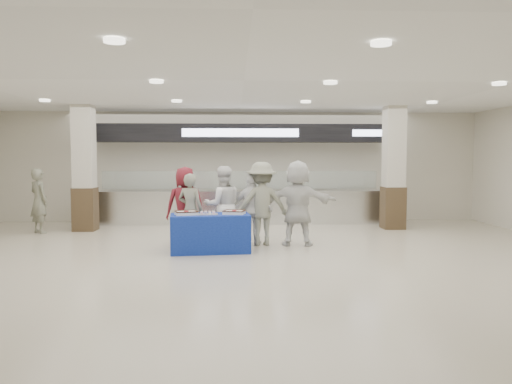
{
  "coord_description": "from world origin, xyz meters",
  "views": [
    {
      "loc": [
        -0.17,
        -8.7,
        1.88
      ],
      "look_at": [
        0.27,
        1.6,
        1.16
      ],
      "focal_mm": 35.0,
      "sensor_mm": 36.0,
      "label": 1
    }
  ],
  "objects_px": {
    "display_table": "(210,233)",
    "civilian_maroon": "(185,205)",
    "chef_short": "(252,209)",
    "sheet_cake_right": "(234,212)",
    "cupcake_tray": "(208,213)",
    "soldier_b": "(262,204)",
    "soldier_bg": "(39,201)",
    "sheet_cake_left": "(186,212)",
    "chef_tall": "(223,205)",
    "soldier_a": "(190,210)",
    "civilian_white": "(298,203)"
  },
  "relations": [
    {
      "from": "sheet_cake_right",
      "to": "civilian_white",
      "type": "bearing_deg",
      "value": 24.53
    },
    {
      "from": "sheet_cake_left",
      "to": "sheet_cake_right",
      "type": "relative_size",
      "value": 1.04
    },
    {
      "from": "display_table",
      "to": "chef_short",
      "type": "relative_size",
      "value": 1.01
    },
    {
      "from": "cupcake_tray",
      "to": "soldier_a",
      "type": "distance_m",
      "value": 0.79
    },
    {
      "from": "display_table",
      "to": "chef_tall",
      "type": "height_order",
      "value": "chef_tall"
    },
    {
      "from": "sheet_cake_left",
      "to": "soldier_b",
      "type": "height_order",
      "value": "soldier_b"
    },
    {
      "from": "soldier_b",
      "to": "civilian_white",
      "type": "bearing_deg",
      "value": 168.04
    },
    {
      "from": "chef_tall",
      "to": "civilian_white",
      "type": "bearing_deg",
      "value": 161.4
    },
    {
      "from": "display_table",
      "to": "civilian_maroon",
      "type": "height_order",
      "value": "civilian_maroon"
    },
    {
      "from": "display_table",
      "to": "civilian_maroon",
      "type": "bearing_deg",
      "value": 115.74
    },
    {
      "from": "sheet_cake_left",
      "to": "civilian_white",
      "type": "xyz_separation_m",
      "value": [
        2.29,
        0.7,
        0.11
      ]
    },
    {
      "from": "civilian_maroon",
      "to": "soldier_a",
      "type": "relative_size",
      "value": 1.09
    },
    {
      "from": "display_table",
      "to": "chef_tall",
      "type": "bearing_deg",
      "value": 68.99
    },
    {
      "from": "civilian_maroon",
      "to": "soldier_a",
      "type": "distance_m",
      "value": 0.35
    },
    {
      "from": "soldier_a",
      "to": "civilian_white",
      "type": "relative_size",
      "value": 0.85
    },
    {
      "from": "chef_tall",
      "to": "sheet_cake_right",
      "type": "bearing_deg",
      "value": 95.44
    },
    {
      "from": "display_table",
      "to": "chef_short",
      "type": "xyz_separation_m",
      "value": [
        0.86,
        0.73,
        0.39
      ]
    },
    {
      "from": "cupcake_tray",
      "to": "display_table",
      "type": "bearing_deg",
      "value": 42.68
    },
    {
      "from": "civilian_maroon",
      "to": "soldier_a",
      "type": "xyz_separation_m",
      "value": [
        0.14,
        -0.32,
        -0.07
      ]
    },
    {
      "from": "cupcake_tray",
      "to": "chef_tall",
      "type": "bearing_deg",
      "value": 72.58
    },
    {
      "from": "civilian_maroon",
      "to": "chef_short",
      "type": "xyz_separation_m",
      "value": [
        1.44,
        -0.22,
        -0.07
      ]
    },
    {
      "from": "civilian_maroon",
      "to": "civilian_white",
      "type": "relative_size",
      "value": 0.92
    },
    {
      "from": "sheet_cake_right",
      "to": "cupcake_tray",
      "type": "xyz_separation_m",
      "value": [
        -0.52,
        -0.07,
        -0.01
      ]
    },
    {
      "from": "sheet_cake_right",
      "to": "civilian_maroon",
      "type": "xyz_separation_m",
      "value": [
        -1.06,
        0.93,
        0.04
      ]
    },
    {
      "from": "civilian_maroon",
      "to": "soldier_a",
      "type": "height_order",
      "value": "civilian_maroon"
    },
    {
      "from": "sheet_cake_right",
      "to": "cupcake_tray",
      "type": "bearing_deg",
      "value": -172.73
    },
    {
      "from": "sheet_cake_right",
      "to": "soldier_bg",
      "type": "bearing_deg",
      "value": 151.49
    },
    {
      "from": "sheet_cake_left",
      "to": "display_table",
      "type": "bearing_deg",
      "value": 7.82
    },
    {
      "from": "soldier_a",
      "to": "display_table",
      "type": "bearing_deg",
      "value": 147.92
    },
    {
      "from": "soldier_b",
      "to": "civilian_white",
      "type": "height_order",
      "value": "civilian_white"
    },
    {
      "from": "chef_short",
      "to": "soldier_b",
      "type": "relative_size",
      "value": 0.86
    },
    {
      "from": "display_table",
      "to": "sheet_cake_left",
      "type": "xyz_separation_m",
      "value": [
        -0.46,
        -0.06,
        0.42
      ]
    },
    {
      "from": "cupcake_tray",
      "to": "soldier_a",
      "type": "xyz_separation_m",
      "value": [
        -0.4,
        0.68,
        -0.01
      ]
    },
    {
      "from": "sheet_cake_right",
      "to": "soldier_b",
      "type": "distance_m",
      "value": 0.91
    },
    {
      "from": "display_table",
      "to": "soldier_a",
      "type": "xyz_separation_m",
      "value": [
        -0.44,
        0.64,
        0.4
      ]
    },
    {
      "from": "display_table",
      "to": "chef_short",
      "type": "distance_m",
      "value": 1.2
    },
    {
      "from": "soldier_bg",
      "to": "soldier_b",
      "type": "bearing_deg",
      "value": -160.32
    },
    {
      "from": "civilian_maroon",
      "to": "soldier_bg",
      "type": "distance_m",
      "value": 4.14
    },
    {
      "from": "chef_short",
      "to": "civilian_white",
      "type": "distance_m",
      "value": 0.98
    },
    {
      "from": "cupcake_tray",
      "to": "soldier_bg",
      "type": "relative_size",
      "value": 0.26
    },
    {
      "from": "soldier_a",
      "to": "chef_short",
      "type": "relative_size",
      "value": 1.01
    },
    {
      "from": "soldier_a",
      "to": "civilian_white",
      "type": "xyz_separation_m",
      "value": [
        2.27,
        0.0,
        0.14
      ]
    },
    {
      "from": "soldier_b",
      "to": "soldier_bg",
      "type": "relative_size",
      "value": 1.11
    },
    {
      "from": "chef_tall",
      "to": "cupcake_tray",
      "type": "bearing_deg",
      "value": 60.75
    },
    {
      "from": "sheet_cake_right",
      "to": "soldier_b",
      "type": "height_order",
      "value": "soldier_b"
    },
    {
      "from": "sheet_cake_left",
      "to": "soldier_bg",
      "type": "xyz_separation_m",
      "value": [
        -3.89,
        2.71,
        0.01
      ]
    },
    {
      "from": "sheet_cake_right",
      "to": "soldier_bg",
      "type": "height_order",
      "value": "soldier_bg"
    },
    {
      "from": "sheet_cake_right",
      "to": "soldier_bg",
      "type": "xyz_separation_m",
      "value": [
        -4.83,
        2.62,
        0.01
      ]
    },
    {
      "from": "display_table",
      "to": "cupcake_tray",
      "type": "distance_m",
      "value": 0.41
    },
    {
      "from": "sheet_cake_right",
      "to": "chef_tall",
      "type": "relative_size",
      "value": 0.28
    }
  ]
}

